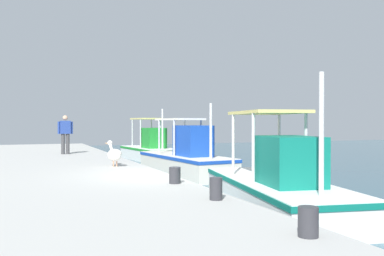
{
  "coord_description": "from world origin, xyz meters",
  "views": [
    {
      "loc": [
        10.7,
        -3.66,
        2.19
      ],
      "look_at": [
        -5.47,
        2.85,
        1.97
      ],
      "focal_mm": 39.28,
      "sensor_mm": 36.0,
      "label": 1
    }
  ],
  "objects": [
    {
      "name": "pelican",
      "position": [
        -2.51,
        -0.99,
        1.2
      ],
      "size": [
        0.96,
        0.53,
        0.82
      ],
      "color": "tan",
      "rests_on": "quay_pier"
    },
    {
      "name": "fishing_boat_nearest",
      "position": [
        -12.87,
        3.19,
        0.63
      ],
      "size": [
        5.41,
        2.31,
        2.94
      ],
      "color": "white",
      "rests_on": "ground"
    },
    {
      "name": "mooring_bollard_third",
      "position": [
        6.51,
        -0.45,
        0.98
      ],
      "size": [
        0.25,
        0.25,
        0.37
      ],
      "primitive_type": "cylinder",
      "color": "#333338",
      "rests_on": "quay_pier"
    },
    {
      "name": "mooring_bollard_second",
      "position": [
        3.88,
        -0.45,
        1.0
      ],
      "size": [
        0.23,
        0.23,
        0.4
      ],
      "primitive_type": "cylinder",
      "color": "#333338",
      "rests_on": "quay_pier"
    },
    {
      "name": "mooring_bollard_nearest",
      "position": [
        1.68,
        -0.45,
        0.99
      ],
      "size": [
        0.26,
        0.26,
        0.37
      ],
      "primitive_type": "cylinder",
      "color": "#333338",
      "rests_on": "quay_pier"
    },
    {
      "name": "fishing_boat_second",
      "position": [
        -5.49,
        2.61,
        0.68
      ],
      "size": [
        5.88,
        2.37,
        2.91
      ],
      "color": "silver",
      "rests_on": "ground"
    },
    {
      "name": "fisherman_standing",
      "position": [
        -8.55,
        -1.93,
        1.76
      ],
      "size": [
        0.24,
        0.65,
        1.71
      ],
      "color": "#3F3F42",
      "rests_on": "quay_pier"
    },
    {
      "name": "fishing_boat_third",
      "position": [
        1.94,
        2.13,
        0.63
      ],
      "size": [
        6.41,
        3.08,
        3.18
      ],
      "color": "white",
      "rests_on": "ground"
    }
  ]
}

